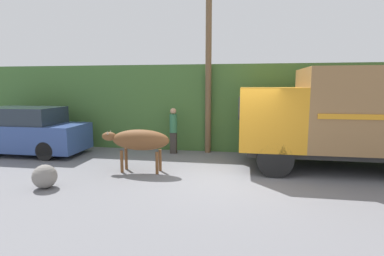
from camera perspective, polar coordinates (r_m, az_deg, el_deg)
ground_plane at (r=8.52m, az=7.50°, el=-9.60°), size 60.00×60.00×0.00m
hillside_embankment at (r=14.42m, az=8.63°, el=4.50°), size 32.00×5.72×3.38m
building_backdrop at (r=14.93m, az=-19.21°, el=3.96°), size 5.02×2.70×3.20m
cargo_truck at (r=10.11m, az=27.66°, el=2.27°), size 6.17×2.50×3.09m
brown_cow at (r=9.06m, az=-10.04°, el=-2.33°), size 2.10×0.62×1.28m
parked_suv at (r=12.93m, az=-29.47°, el=-0.62°), size 4.74×1.77×1.77m
pedestrian_on_hill at (r=11.36m, az=-3.58°, el=0.03°), size 0.32×0.32×1.74m
utility_pole at (r=11.46m, az=3.16°, el=13.01°), size 0.90×0.23×6.89m
roadside_rock at (r=8.52m, az=-26.25°, el=-8.28°), size 0.60×0.60×0.60m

